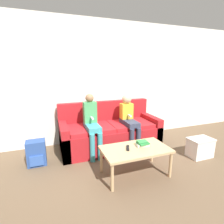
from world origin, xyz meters
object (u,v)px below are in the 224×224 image
person_right (129,118)px  storage_box (200,147)px  coffee_table (135,151)px  backpack (36,153)px  couch (110,133)px  person_left (92,122)px  tv_remote (128,148)px

person_right → storage_box: size_ratio=2.48×
coffee_table → backpack: 1.66m
storage_box → couch: bearing=144.9°
backpack → person_left: bearing=3.5°
person_left → tv_remote: size_ratio=6.68×
coffee_table → storage_box: size_ratio=2.28×
person_left → person_right: 0.76m
coffee_table → person_right: bearing=70.3°
person_left → storage_box: size_ratio=2.59×
person_left → tv_remote: bearing=-68.9°
tv_remote → backpack: 1.55m
coffee_table → person_right: 0.98m
person_left → person_right: size_ratio=1.04×
person_right → storage_box: person_right is taller
person_left → backpack: 1.07m
couch → storage_box: (1.42, -1.00, -0.13)m
coffee_table → storage_box: coffee_table is taller
person_right → tv_remote: (-0.43, -0.86, -0.19)m
tv_remote → storage_box: size_ratio=0.39×
coffee_table → tv_remote: bearing=164.8°
couch → person_right: (0.34, -0.20, 0.33)m
couch → person_left: 0.57m
tv_remote → person_right: bearing=88.1°
coffee_table → storage_box: (1.39, 0.09, -0.21)m
backpack → tv_remote: bearing=-31.2°
tv_remote → couch: bearing=110.0°
person_right → tv_remote: person_right is taller
coffee_table → tv_remote: tv_remote is taller
coffee_table → person_left: 1.02m
couch → coffee_table: bearing=-88.8°
tv_remote → storage_box: (1.51, 0.06, -0.27)m
tv_remote → backpack: tv_remote is taller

